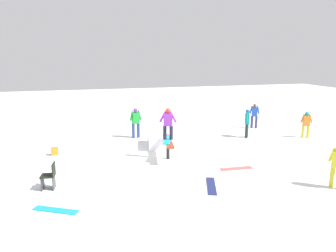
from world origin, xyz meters
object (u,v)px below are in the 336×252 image
(loose_snowboard_cyan, at_px, (56,210))
(folding_chair, at_px, (49,177))
(bystander_orange, at_px, (306,123))
(backpack_on_snow, at_px, (55,151))
(rail_feature, at_px, (168,143))
(loose_snowboard_coral, at_px, (236,168))
(main_rider_on_rail, at_px, (168,124))
(bystander_teal, at_px, (247,122))
(bystander_green, at_px, (136,121))
(loose_snowboard_navy, at_px, (211,186))
(bystander_blue, at_px, (254,114))

(loose_snowboard_cyan, xyz_separation_m, folding_chair, (-1.68, -0.24, 0.40))
(bystander_orange, bearing_deg, backpack_on_snow, -159.99)
(rail_feature, xyz_separation_m, loose_snowboard_coral, (1.93, 2.21, -0.68))
(main_rider_on_rail, height_order, loose_snowboard_coral, main_rider_on_rail)
(main_rider_on_rail, bearing_deg, folding_chair, -43.39)
(rail_feature, xyz_separation_m, bystander_teal, (-2.41, 5.04, 0.16))
(bystander_orange, distance_m, bystander_green, 9.02)
(loose_snowboard_navy, relative_size, backpack_on_snow, 4.40)
(bystander_teal, xyz_separation_m, backpack_on_snow, (0.54, -9.70, -0.68))
(folding_chair, relative_size, backpack_on_snow, 2.59)
(bystander_blue, bearing_deg, backpack_on_snow, -138.66)
(bystander_green, height_order, loose_snowboard_cyan, bystander_green)
(bystander_teal, distance_m, bystander_blue, 2.49)
(bystander_teal, xyz_separation_m, folding_chair, (4.43, -9.64, -0.44))
(bystander_blue, bearing_deg, loose_snowboard_cyan, -114.78)
(rail_feature, distance_m, main_rider_on_rail, 0.80)
(loose_snowboard_navy, bearing_deg, main_rider_on_rail, 30.01)
(bystander_blue, distance_m, loose_snowboard_navy, 9.73)
(main_rider_on_rail, distance_m, bystander_green, 4.06)
(rail_feature, distance_m, bystander_blue, 7.91)
(bystander_orange, relative_size, bystander_blue, 0.94)
(folding_chair, bearing_deg, bystander_teal, 122.30)
(loose_snowboard_coral, bearing_deg, bystander_blue, 58.02)
(bystander_orange, distance_m, backpack_on_snow, 12.71)
(main_rider_on_rail, distance_m, bystander_blue, 7.94)
(bystander_teal, relative_size, bystander_green, 0.95)
(main_rider_on_rail, xyz_separation_m, loose_snowboard_cyan, (3.69, -4.35, -1.48))
(bystander_teal, height_order, loose_snowboard_coral, bystander_teal)
(bystander_blue, height_order, folding_chair, bystander_blue)
(bystander_orange, distance_m, bystander_blue, 3.17)
(bystander_teal, height_order, bystander_blue, bystander_teal)
(bystander_blue, relative_size, bystander_green, 0.93)
(main_rider_on_rail, relative_size, bystander_blue, 1.01)
(rail_feature, relative_size, main_rider_on_rail, 1.47)
(bystander_green, bearing_deg, bystander_orange, -23.24)
(bystander_teal, xyz_separation_m, loose_snowboard_cyan, (6.10, -9.39, -0.84))
(bystander_orange, distance_m, loose_snowboard_cyan, 13.46)
(bystander_blue, distance_m, backpack_on_snow, 11.55)
(bystander_green, xyz_separation_m, loose_snowboard_coral, (5.89, 2.86, -0.88))
(bystander_teal, xyz_separation_m, loose_snowboard_coral, (4.34, -2.83, -0.84))
(bystander_green, bearing_deg, bystander_teal, -22.77)
(bystander_blue, height_order, loose_snowboard_coral, bystander_blue)
(folding_chair, bearing_deg, bystander_green, 154.20)
(main_rider_on_rail, distance_m, loose_snowboard_coral, 3.28)
(bystander_teal, height_order, loose_snowboard_navy, bystander_teal)
(loose_snowboard_cyan, bearing_deg, loose_snowboard_navy, 34.57)
(rail_feature, bearing_deg, folding_chair, -56.31)
(loose_snowboard_navy, height_order, folding_chair, folding_chair)
(bystander_orange, distance_m, loose_snowboard_coral, 6.81)
(folding_chair, height_order, backpack_on_snow, folding_chair)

